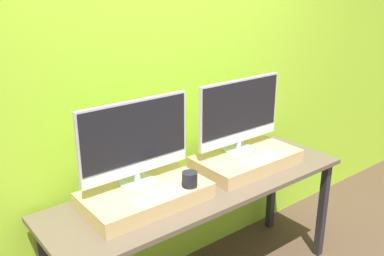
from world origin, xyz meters
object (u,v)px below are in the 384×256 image
at_px(monitor_left, 135,141).
at_px(keyboard_left, 159,196).
at_px(mug, 190,179).
at_px(keyboard_right, 262,159).
at_px(monitor_right, 240,114).

bearing_deg(monitor_left, keyboard_left, -90.00).
relative_size(monitor_left, keyboard_left, 2.24).
distance_m(monitor_left, keyboard_left, 0.33).
bearing_deg(mug, keyboard_right, 0.00).
height_order(mug, keyboard_right, mug).
bearing_deg(monitor_left, keyboard_right, -15.14).
distance_m(monitor_left, keyboard_right, 0.86).
height_order(monitor_right, keyboard_right, monitor_right).
distance_m(monitor_right, keyboard_right, 0.33).
bearing_deg(keyboard_left, monitor_right, 15.14).
bearing_deg(monitor_right, keyboard_right, -90.00).
bearing_deg(monitor_left, mug, -45.69).
bearing_deg(keyboard_left, keyboard_right, 0.00).
height_order(monitor_left, keyboard_right, monitor_left).
bearing_deg(monitor_right, monitor_left, 180.00).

